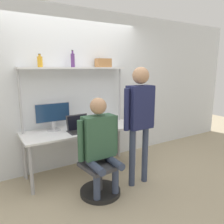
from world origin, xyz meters
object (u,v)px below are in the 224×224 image
Objects in this scene: office_chair at (98,174)px; cell_phone at (98,129)px; bottle_purple at (73,60)px; storage_box at (103,63)px; monitor at (53,115)px; person_standing at (140,111)px; bottle_amber at (40,62)px; laptop at (79,127)px; person_seated at (100,140)px.

cell_phone is at bearing 62.74° from office_chair.
bottle_purple is 1.04× the size of storage_box.
person_standing reaches higher than monitor.
cell_phone is 1.36m from bottle_amber.
person_seated is at bearing -88.21° from laptop.
monitor is 1.18m from office_chair.
bottle_purple reaches higher than office_chair.
storage_box is (0.60, 0.91, 1.53)m from office_chair.
person_seated is 5.25× the size of storage_box.
office_chair reaches higher than cell_phone.
monitor reaches higher than office_chair.
storage_box is (0.56, -0.00, -0.04)m from bottle_purple.
person_standing is at bearing -88.20° from storage_box.
storage_box is at bearing 56.65° from office_chair.
person_seated is at bearing -63.38° from bottle_amber.
person_seated is 1.42m from bottle_purple.
person_seated is 1.52m from storage_box.
bottle_amber reaches higher than laptop.
bottle_amber is (-1.11, 1.00, 0.70)m from person_standing.
bottle_purple reaches higher than monitor.
storage_box reaches higher than monitor.
monitor is 1.00m from person_seated.
bottle_amber is at bearing 116.62° from person_seated.
monitor is 0.45m from laptop.
bottle_purple is (-0.59, 1.00, 0.73)m from person_standing.
person_standing is 1.65m from bottle_amber.
office_chair is at bearing -88.54° from laptop.
monitor is at bearing 135.53° from person_standing.
laptop is 0.20× the size of person_standing.
cell_phone is (0.63, -0.31, -0.25)m from monitor.
office_chair is 3.37× the size of bottle_purple.
cell_phone is 1.18m from bottle_purple.
person_seated is at bearing -121.90° from storage_box.
office_chair is 1.82m from bottle_purple.
bottle_amber reaches higher than storage_box.
laptop is at bearing 132.61° from person_standing.
bottle_purple reaches higher than person_seated.
bottle_amber is (-0.14, 0.05, 0.82)m from monitor.
person_seated is 6.92× the size of bottle_amber.
person_standing reaches higher than cell_phone.
monitor is 3.67× the size of cell_phone.
person_standing is (0.63, -0.04, 0.32)m from person_seated.
laptop is 1.83× the size of bottle_amber.
person_standing is 1.37m from bottle_purple.
bottle_purple is at bearing 120.53° from person_standing.
person_standing is at bearing -3.95° from person_seated.
person_seated is at bearing -115.13° from cell_phone.
monitor is at bearing 111.40° from office_chair.
office_chair is at bearing -117.26° from cell_phone.
bottle_amber is at bearing 154.84° from cell_phone.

